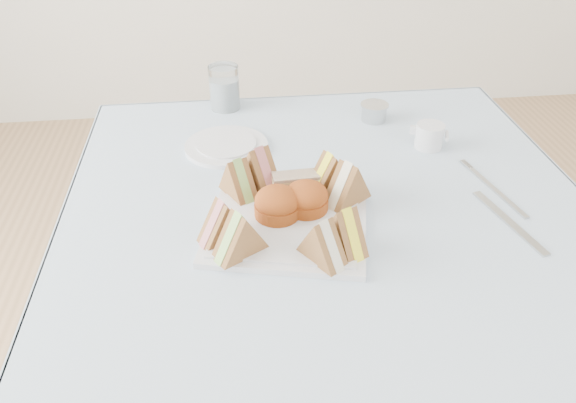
{
  "coord_description": "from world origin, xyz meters",
  "views": [
    {
      "loc": [
        -0.18,
        -0.87,
        1.37
      ],
      "look_at": [
        -0.09,
        -0.05,
        0.8
      ],
      "focal_mm": 35.0,
      "sensor_mm": 36.0,
      "label": 1
    }
  ],
  "objects": [
    {
      "name": "scone_left",
      "position": [
        -0.11,
        -0.04,
        0.79
      ],
      "size": [
        0.11,
        0.11,
        0.06
      ],
      "primitive_type": "cylinder",
      "rotation": [
        0.0,
        0.0,
        -0.4
      ],
      "color": "#99481B",
      "rests_on": "serving_plate"
    },
    {
      "name": "scone_right",
      "position": [
        -0.05,
        -0.03,
        0.79
      ],
      "size": [
        0.1,
        0.1,
        0.05
      ],
      "primitive_type": "cylinder",
      "rotation": [
        0.0,
        0.0,
        0.23
      ],
      "color": "#99481B",
      "rests_on": "serving_plate"
    },
    {
      "name": "sandwich_br_b",
      "position": [
        0.0,
        0.04,
        0.8
      ],
      "size": [
        0.1,
        0.08,
        0.08
      ],
      "primitive_type": null,
      "rotation": [
        0.0,
        0.0,
        -2.71
      ],
      "color": "#9F6B36",
      "rests_on": "serving_plate"
    },
    {
      "name": "tea_strainer",
      "position": [
        0.17,
        0.35,
        0.77
      ],
      "size": [
        0.08,
        0.08,
        0.04
      ],
      "primitive_type": "cylinder",
      "rotation": [
        0.0,
        0.0,
        -0.18
      ],
      "color": "#B4B4B4",
      "rests_on": "tablecloth"
    },
    {
      "name": "sandwich_fr_a",
      "position": [
        -0.0,
        -0.14,
        0.8
      ],
      "size": [
        0.07,
        0.1,
        0.08
      ],
      "primitive_type": null,
      "rotation": [
        0.0,
        0.0,
        -1.15
      ],
      "color": "#9F6B36",
      "rests_on": "serving_plate"
    },
    {
      "name": "table",
      "position": [
        0.0,
        0.0,
        0.37
      ],
      "size": [
        0.9,
        0.9,
        0.74
      ],
      "primitive_type": "cube",
      "color": "brown",
      "rests_on": "floor"
    },
    {
      "name": "knife",
      "position": [
        0.32,
        -0.09,
        0.75
      ],
      "size": [
        0.06,
        0.2,
        0.0
      ],
      "primitive_type": "cube",
      "rotation": [
        0.0,
        0.0,
        0.22
      ],
      "color": "#B4B4B4",
      "rests_on": "tablecloth"
    },
    {
      "name": "sandwich_bl_b",
      "position": [
        -0.13,
        0.07,
        0.8
      ],
      "size": [
        0.09,
        0.11,
        0.09
      ],
      "primitive_type": null,
      "rotation": [
        0.0,
        0.0,
        2.12
      ],
      "color": "#9F6B36",
      "rests_on": "serving_plate"
    },
    {
      "name": "sandwich_fl_b",
      "position": [
        -0.18,
        -0.14,
        0.8
      ],
      "size": [
        0.1,
        0.09,
        0.08
      ],
      "primitive_type": null,
      "rotation": [
        0.0,
        0.0,
        0.55
      ],
      "color": "#9F6B36",
      "rests_on": "serving_plate"
    },
    {
      "name": "water_glass",
      "position": [
        -0.19,
        0.46,
        0.8
      ],
      "size": [
        0.09,
        0.09,
        0.11
      ],
      "primitive_type": "cylinder",
      "rotation": [
        0.0,
        0.0,
        -0.25
      ],
      "color": "white",
      "rests_on": "tablecloth"
    },
    {
      "name": "sandwich_fl_a",
      "position": [
        -0.2,
        -0.09,
        0.8
      ],
      "size": [
        0.1,
        0.08,
        0.08
      ],
      "primitive_type": null,
      "rotation": [
        0.0,
        0.0,
        0.49
      ],
      "color": "#9F6B36",
      "rests_on": "serving_plate"
    },
    {
      "name": "fork",
      "position": [
        0.34,
        0.0,
        0.75
      ],
      "size": [
        0.05,
        0.18,
        0.0
      ],
      "primitive_type": "cube",
      "rotation": [
        0.0,
        0.0,
        0.2
      ],
      "color": "#B4B4B4",
      "rests_on": "tablecloth"
    },
    {
      "name": "sandwich_bl_a",
      "position": [
        -0.17,
        0.04,
        0.8
      ],
      "size": [
        0.08,
        0.1,
        0.08
      ],
      "primitive_type": null,
      "rotation": [
        0.0,
        0.0,
        2.06
      ],
      "color": "#9F6B36",
      "rests_on": "serving_plate"
    },
    {
      "name": "side_plate",
      "position": [
        -0.19,
        0.25,
        0.75
      ],
      "size": [
        0.24,
        0.24,
        0.01
      ],
      "primitive_type": "cylinder",
      "rotation": [
        0.0,
        0.0,
        -0.34
      ],
      "color": "silver",
      "rests_on": "tablecloth"
    },
    {
      "name": "pastry_slice",
      "position": [
        -0.06,
        0.03,
        0.78
      ],
      "size": [
        0.09,
        0.04,
        0.04
      ],
      "primitive_type": "cube",
      "rotation": [
        0.0,
        0.0,
        0.05
      ],
      "color": "#E0D485",
      "rests_on": "serving_plate"
    },
    {
      "name": "creamer_jug",
      "position": [
        0.26,
        0.2,
        0.77
      ],
      "size": [
        0.08,
        0.08,
        0.06
      ],
      "primitive_type": "cylinder",
      "rotation": [
        0.0,
        0.0,
        -0.33
      ],
      "color": "silver",
      "rests_on": "tablecloth"
    },
    {
      "name": "tablecloth",
      "position": [
        0.0,
        0.0,
        0.74
      ],
      "size": [
        1.02,
        1.02,
        0.01
      ],
      "primitive_type": "cube",
      "color": "#A8C4DE",
      "rests_on": "table"
    },
    {
      "name": "serving_plate",
      "position": [
        -0.09,
        -0.05,
        0.75
      ],
      "size": [
        0.34,
        0.34,
        0.01
      ],
      "primitive_type": "cube",
      "rotation": [
        0.0,
        0.0,
        -0.23
      ],
      "color": "silver",
      "rests_on": "tablecloth"
    },
    {
      "name": "sandwich_br_a",
      "position": [
        0.03,
        -0.01,
        0.8
      ],
      "size": [
        0.1,
        0.09,
        0.09
      ],
      "primitive_type": null,
      "rotation": [
        0.0,
        0.0,
        -2.49
      ],
      "color": "#9F6B36",
      "rests_on": "serving_plate"
    },
    {
      "name": "sandwich_fr_b",
      "position": [
        -0.04,
        -0.17,
        0.8
      ],
      "size": [
        0.08,
        0.1,
        0.08
      ],
      "primitive_type": null,
      "rotation": [
        0.0,
        0.0,
        -0.97
      ],
      "color": "#9F6B36",
      "rests_on": "serving_plate"
    }
  ]
}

